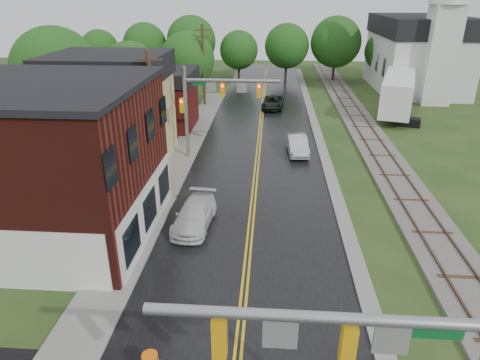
# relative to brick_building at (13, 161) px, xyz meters

# --- Properties ---
(main_road) EXTENTS (10.00, 90.00, 0.02)m
(main_road) POSITION_rel_brick_building_xyz_m (12.48, 15.00, -4.15)
(main_road) COLOR black
(main_road) RESTS_ON ground
(curb_right) EXTENTS (0.80, 70.00, 0.12)m
(curb_right) POSITION_rel_brick_building_xyz_m (17.88, 20.00, -4.15)
(curb_right) COLOR gray
(curb_right) RESTS_ON ground
(sidewalk_left) EXTENTS (2.40, 50.00, 0.12)m
(sidewalk_left) POSITION_rel_brick_building_xyz_m (6.28, 10.00, -4.15)
(sidewalk_left) COLOR gray
(sidewalk_left) RESTS_ON ground
(brick_building) EXTENTS (14.30, 10.30, 8.30)m
(brick_building) POSITION_rel_brick_building_xyz_m (0.00, 0.00, 0.00)
(brick_building) COLOR #43140E
(brick_building) RESTS_ON ground
(yellow_house) EXTENTS (8.00, 7.00, 6.40)m
(yellow_house) POSITION_rel_brick_building_xyz_m (1.48, 11.00, -0.95)
(yellow_house) COLOR tan
(yellow_house) RESTS_ON ground
(darkred_building) EXTENTS (7.00, 6.00, 4.40)m
(darkred_building) POSITION_rel_brick_building_xyz_m (2.48, 20.00, -1.95)
(darkred_building) COLOR #3F0F0C
(darkred_building) RESTS_ON ground
(church) EXTENTS (10.40, 18.40, 20.00)m
(church) POSITION_rel_brick_building_xyz_m (32.48, 38.74, 1.68)
(church) COLOR silver
(church) RESTS_ON ground
(railroad) EXTENTS (3.20, 80.00, 0.30)m
(railroad) POSITION_rel_brick_building_xyz_m (22.48, 20.00, -4.05)
(railroad) COLOR #59544C
(railroad) RESTS_ON ground
(traffic_signal_far) EXTENTS (7.34, 0.43, 7.20)m
(traffic_signal_far) POSITION_rel_brick_building_xyz_m (9.01, 12.00, 0.82)
(traffic_signal_far) COLOR gray
(traffic_signal_far) RESTS_ON ground
(utility_pole_b) EXTENTS (1.80, 0.28, 9.00)m
(utility_pole_b) POSITION_rel_brick_building_xyz_m (5.68, 7.00, 0.57)
(utility_pole_b) COLOR #382616
(utility_pole_b) RESTS_ON ground
(utility_pole_c) EXTENTS (1.80, 0.28, 9.00)m
(utility_pole_c) POSITION_rel_brick_building_xyz_m (5.68, 29.00, 0.57)
(utility_pole_c) COLOR #382616
(utility_pole_c) RESTS_ON ground
(tree_left_b) EXTENTS (7.60, 7.60, 9.69)m
(tree_left_b) POSITION_rel_brick_building_xyz_m (-5.36, 16.90, 1.57)
(tree_left_b) COLOR black
(tree_left_b) RESTS_ON ground
(tree_left_c) EXTENTS (6.00, 6.00, 7.65)m
(tree_left_c) POSITION_rel_brick_building_xyz_m (-1.36, 24.90, 0.36)
(tree_left_c) COLOR black
(tree_left_c) RESTS_ON ground
(tree_left_e) EXTENTS (6.40, 6.40, 8.16)m
(tree_left_e) POSITION_rel_brick_building_xyz_m (3.64, 30.90, 0.66)
(tree_left_e) COLOR black
(tree_left_e) RESTS_ON ground
(suv_dark) EXTENTS (2.63, 5.05, 1.36)m
(suv_dark) POSITION_rel_brick_building_xyz_m (13.63, 28.11, -3.47)
(suv_dark) COLOR black
(suv_dark) RESTS_ON ground
(sedan_silver) EXTENTS (1.88, 4.54, 1.46)m
(sedan_silver) POSITION_rel_brick_building_xyz_m (15.69, 13.61, -3.42)
(sedan_silver) COLOR #BABBBF
(sedan_silver) RESTS_ON ground
(pickup_white) EXTENTS (2.26, 4.84, 1.37)m
(pickup_white) POSITION_rel_brick_building_xyz_m (9.28, 1.14, -3.47)
(pickup_white) COLOR silver
(pickup_white) RESTS_ON ground
(semi_trailer) EXTENTS (6.69, 13.80, 4.18)m
(semi_trailer) POSITION_rel_brick_building_xyz_m (27.11, 27.21, -1.69)
(semi_trailer) COLOR black
(semi_trailer) RESTS_ON ground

